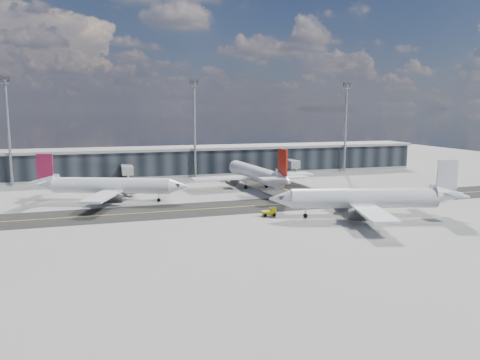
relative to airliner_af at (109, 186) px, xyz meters
The scene contains 9 objects.
ground 31.71m from the airliner_af, 35.66° to the right, with size 300.00×300.00×0.00m, color gray.
taxiway_lanes 30.69m from the airliner_af, 14.51° to the right, with size 180.00×63.00×0.03m.
terminal_concourse 44.66m from the airliner_af, 54.94° to the left, with size 152.00×19.80×8.80m.
floodlight_masts 40.99m from the airliner_af, 49.16° to the left, with size 102.50×0.70×28.90m.
airliner_af is the anchor object (origin of this frame).
airliner_redtail 37.41m from the airliner_af, 10.22° to the left, with size 33.19×38.93×11.53m.
airliner_near 55.57m from the airliner_af, 33.54° to the right, with size 36.65×31.54×11.00m.
baggage_tug 38.07m from the airliner_af, 39.67° to the right, with size 2.81×1.61×1.69m.
service_van 46.80m from the airliner_af, 23.32° to the left, with size 2.49×5.40×1.50m, color white.
Camera 1 is at (-27.70, -88.43, 20.41)m, focal length 35.00 mm.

